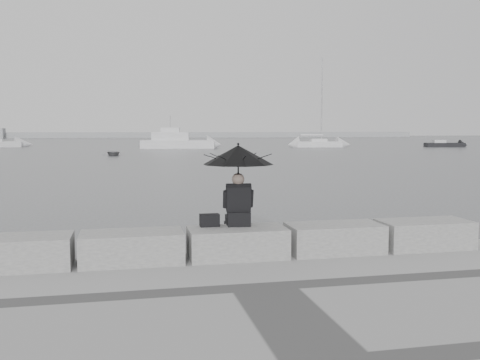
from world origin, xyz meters
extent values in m
plane|color=#444749|center=(0.00, 0.00, 0.00)|extent=(360.00, 360.00, 0.00)
cube|color=slate|center=(-3.40, -0.45, 0.75)|extent=(1.60, 0.80, 0.50)
cube|color=slate|center=(-1.70, -0.45, 0.75)|extent=(1.60, 0.80, 0.50)
cube|color=slate|center=(0.00, -0.45, 0.75)|extent=(1.60, 0.80, 0.50)
cube|color=slate|center=(1.70, -0.45, 0.75)|extent=(1.60, 0.80, 0.50)
cube|color=slate|center=(3.40, -0.45, 0.75)|extent=(1.60, 0.80, 0.50)
sphere|color=#726056|center=(0.06, -0.21, 1.78)|extent=(0.21, 0.21, 0.21)
cylinder|color=black|center=(0.06, -0.22, 1.85)|extent=(0.02, 0.02, 1.00)
cone|color=black|center=(0.06, -0.22, 2.19)|extent=(1.19, 1.19, 0.32)
sphere|color=black|center=(0.06, -0.22, 2.37)|extent=(0.04, 0.04, 0.04)
cube|color=black|center=(-0.42, -0.22, 1.10)|extent=(0.32, 0.18, 0.21)
cube|color=#939597|center=(0.00, 155.00, 0.80)|extent=(180.00, 6.00, 1.60)
cube|color=silver|center=(25.62, 64.57, 0.35)|extent=(6.85, 3.37, 0.90)
cube|color=silver|center=(25.62, 64.57, 0.95)|extent=(2.51, 1.93, 0.50)
cylinder|color=#959598|center=(25.62, 64.57, 6.80)|extent=(0.16, 0.16, 12.00)
cylinder|color=#959598|center=(25.62, 64.57, 1.60)|extent=(3.66, 0.66, 0.10)
cube|color=silver|center=(5.13, 63.27, 0.50)|extent=(10.10, 4.23, 1.20)
cube|color=silver|center=(5.13, 63.27, 1.60)|extent=(5.17, 2.90, 1.20)
cube|color=silver|center=(5.13, 63.27, 2.50)|extent=(2.66, 1.95, 0.60)
cylinder|color=#959598|center=(5.13, 63.27, 3.60)|extent=(0.08, 0.08, 1.60)
cube|color=black|center=(43.80, 61.15, 0.25)|extent=(5.82, 2.64, 0.70)
cube|color=silver|center=(43.80, 61.15, 0.75)|extent=(1.88, 1.50, 0.50)
imported|color=gray|center=(-2.97, 45.35, 0.24)|extent=(2.93, 1.44, 0.48)
camera|label=1|loc=(-1.77, -8.91, 2.62)|focal=40.00mm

